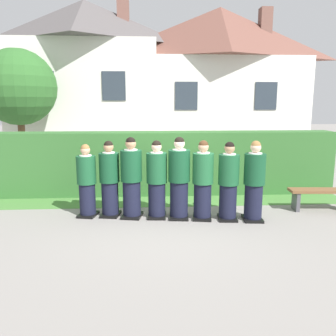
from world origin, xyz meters
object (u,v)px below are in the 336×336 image
Objects in this scene: student_front_row_2 at (131,180)px; student_front_row_4 at (179,180)px; student_front_row_1 at (110,181)px; wooden_bench at (321,195)px; student_front_row_7 at (254,183)px; student_front_row_3 at (157,181)px; student_front_row_0 at (87,182)px; student_front_row_5 at (203,182)px; student_front_row_6 at (228,183)px.

student_front_row_4 reaches higher than student_front_row_2.
wooden_bench is at bearing 1.11° from student_front_row_1.
student_front_row_2 is 1.03× the size of student_front_row_7.
student_front_row_7 is at bearing -8.69° from student_front_row_3.
student_front_row_0 is 1.07× the size of wooden_bench.
student_front_row_5 is at bearing -7.55° from student_front_row_2.
student_front_row_2 reaches higher than wooden_bench.
student_front_row_6 is (2.42, -0.38, 0.00)m from student_front_row_1.
student_front_row_4 reaches higher than wooden_bench.
student_front_row_0 is 0.96× the size of student_front_row_1.
student_front_row_0 is at bearing 172.93° from student_front_row_4.
wooden_bench is (4.16, 0.20, -0.45)m from student_front_row_2.
student_front_row_2 reaches higher than student_front_row_0.
wooden_bench is at bearing 8.13° from student_front_row_5.
student_front_row_3 is 3.67m from wooden_bench.
student_front_row_2 is 1.05× the size of student_front_row_6.
student_front_row_0 is 0.94× the size of student_front_row_5.
student_front_row_2 is at bearing -177.32° from wooden_bench.
student_front_row_1 is 4.64m from wooden_bench.
student_front_row_7 is (1.94, -0.30, 0.01)m from student_front_row_3.
student_front_row_7 is at bearing -8.81° from student_front_row_1.
student_front_row_1 is at bearing 171.19° from student_front_row_7.
student_front_row_4 is at bearing 171.06° from student_front_row_6.
student_front_row_1 reaches higher than wooden_bench.
student_front_row_5 is at bearing -8.67° from student_front_row_3.
wooden_bench is (3.19, 0.31, -0.45)m from student_front_row_4.
student_front_row_4 is 1.05× the size of student_front_row_6.
student_front_row_6 is 0.98× the size of student_front_row_7.
student_front_row_7 is (0.50, -0.07, 0.01)m from student_front_row_6.
student_front_row_2 is at bearing -7.23° from student_front_row_0.
student_front_row_2 reaches higher than student_front_row_6.
student_front_row_6 reaches higher than student_front_row_0.
wooden_bench is at bearing 12.01° from student_front_row_6.
student_front_row_5 is at bearing -171.87° from wooden_bench.
student_front_row_6 is at bearing -9.04° from student_front_row_5.
student_front_row_2 is at bearing 172.45° from student_front_row_5.
student_front_row_4 reaches higher than student_front_row_7.
student_front_row_0 is 2.92m from student_front_row_6.
student_front_row_7 reaches higher than student_front_row_3.
student_front_row_6 is (0.51, -0.08, -0.01)m from student_front_row_5.
student_front_row_6 is at bearing -8.80° from student_front_row_3.
student_front_row_7 is at bearing -8.37° from student_front_row_6.
student_front_row_7 is (3.40, -0.47, 0.05)m from student_front_row_0.
student_front_row_2 is 0.99× the size of student_front_row_4.
student_front_row_6 reaches higher than student_front_row_1.
student_front_row_5 is (0.48, -0.07, -0.03)m from student_front_row_4.
student_front_row_6 is 2.29m from wooden_bench.
student_front_row_4 is at bearing -8.50° from student_front_row_3.
student_front_row_5 is at bearing 171.29° from student_front_row_7.
wooden_bench is (2.71, 0.39, -0.42)m from student_front_row_5.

